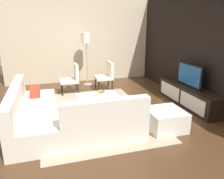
# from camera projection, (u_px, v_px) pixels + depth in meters

# --- Properties ---
(ground_plane) EXTENTS (14.00, 14.00, 0.00)m
(ground_plane) POSITION_uv_depth(u_px,v_px,m) (96.00, 116.00, 5.02)
(ground_plane) COLOR #4C301C
(feature_wall_back) EXTENTS (6.40, 0.12, 2.80)m
(feature_wall_back) POSITION_uv_depth(u_px,v_px,m) (203.00, 50.00, 5.34)
(feature_wall_back) COLOR black
(feature_wall_back) RESTS_ON ground
(side_wall_left) EXTENTS (0.12, 5.20, 2.80)m
(side_wall_left) POSITION_uv_depth(u_px,v_px,m) (81.00, 41.00, 7.58)
(side_wall_left) COLOR beige
(side_wall_left) RESTS_ON ground
(area_rug) EXTENTS (3.42, 2.41, 0.01)m
(area_rug) POSITION_uv_depth(u_px,v_px,m) (95.00, 114.00, 5.11)
(area_rug) COLOR tan
(area_rug) RESTS_ON ground
(media_console) EXTENTS (2.14, 0.45, 0.50)m
(media_console) POSITION_uv_depth(u_px,v_px,m) (187.00, 96.00, 5.60)
(media_console) COLOR black
(media_console) RESTS_ON ground
(television) EXTENTS (0.95, 0.06, 0.58)m
(television) POSITION_uv_depth(u_px,v_px,m) (190.00, 75.00, 5.44)
(television) COLOR black
(television) RESTS_ON media_console
(sectional_couch) EXTENTS (2.36, 2.38, 0.85)m
(sectional_couch) POSITION_uv_depth(u_px,v_px,m) (58.00, 117.00, 4.23)
(sectional_couch) COLOR white
(sectional_couch) RESTS_ON ground
(coffee_table) EXTENTS (1.03, 0.99, 0.38)m
(coffee_table) POSITION_uv_depth(u_px,v_px,m) (99.00, 105.00, 5.08)
(coffee_table) COLOR black
(coffee_table) RESTS_ON ground
(accent_chair_near) EXTENTS (0.52, 0.53, 0.87)m
(accent_chair_near) POSITION_uv_depth(u_px,v_px,m) (72.00, 77.00, 6.47)
(accent_chair_near) COLOR black
(accent_chair_near) RESTS_ON ground
(floor_lamp) EXTENTS (0.31, 0.31, 1.72)m
(floor_lamp) POSITION_uv_depth(u_px,v_px,m) (86.00, 41.00, 7.04)
(floor_lamp) COLOR #A5A5AA
(floor_lamp) RESTS_ON ground
(ottoman) EXTENTS (0.70, 0.70, 0.40)m
(ottoman) POSITION_uv_depth(u_px,v_px,m) (165.00, 120.00, 4.35)
(ottoman) COLOR white
(ottoman) RESTS_ON ground
(fruit_bowl) EXTENTS (0.28, 0.28, 0.14)m
(fruit_bowl) POSITION_uv_depth(u_px,v_px,m) (101.00, 93.00, 5.20)
(fruit_bowl) COLOR silver
(fruit_bowl) RESTS_ON coffee_table
(accent_chair_far) EXTENTS (0.53, 0.51, 0.87)m
(accent_chair_far) POSITION_uv_depth(u_px,v_px,m) (107.00, 74.00, 6.84)
(accent_chair_far) COLOR black
(accent_chair_far) RESTS_ON ground
(book_stack) EXTENTS (0.19, 0.14, 0.07)m
(book_stack) POSITION_uv_depth(u_px,v_px,m) (96.00, 100.00, 4.78)
(book_stack) COLOR #2D516B
(book_stack) RESTS_ON coffee_table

